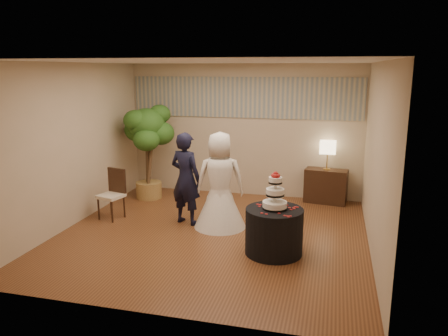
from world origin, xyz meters
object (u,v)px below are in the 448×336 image
(groom, at_px, (186,179))
(console, at_px, (326,186))
(cake_table, at_px, (274,231))
(wedding_cake, at_px, (275,190))
(bride, at_px, (220,180))
(ficus_tree, at_px, (147,152))
(table_lamp, at_px, (327,155))
(side_chair, at_px, (111,195))

(groom, xyz_separation_m, console, (2.37, 1.86, -0.47))
(cake_table, xyz_separation_m, wedding_cake, (0.00, 0.00, 0.63))
(bride, relative_size, wedding_cake, 2.96)
(cake_table, height_order, ficus_tree, ficus_tree)
(wedding_cake, distance_m, ficus_tree, 3.70)
(console, relative_size, ficus_tree, 0.42)
(groom, height_order, cake_table, groom)
(bride, bearing_deg, groom, -18.69)
(cake_table, relative_size, table_lamp, 1.47)
(console, bearing_deg, wedding_cake, -95.34)
(table_lamp, bearing_deg, cake_table, -103.67)
(groom, height_order, ficus_tree, ficus_tree)
(wedding_cake, relative_size, table_lamp, 0.97)
(groom, relative_size, table_lamp, 2.82)
(table_lamp, bearing_deg, side_chair, -152.44)
(groom, bearing_deg, ficus_tree, -27.62)
(table_lamp, bearing_deg, bride, -132.60)
(ficus_tree, bearing_deg, wedding_cake, -36.46)
(ficus_tree, bearing_deg, cake_table, -36.46)
(cake_table, height_order, wedding_cake, wedding_cake)
(table_lamp, relative_size, ficus_tree, 0.29)
(cake_table, distance_m, table_lamp, 2.93)
(bride, height_order, console, bride)
(wedding_cake, distance_m, side_chair, 3.25)
(groom, distance_m, cake_table, 1.98)
(console, height_order, side_chair, side_chair)
(bride, relative_size, table_lamp, 2.88)
(side_chair, bearing_deg, cake_table, -0.17)
(side_chair, bearing_deg, ficus_tree, 99.22)
(groom, xyz_separation_m, table_lamp, (2.37, 1.86, 0.17))
(bride, distance_m, wedding_cake, 1.39)
(bride, height_order, wedding_cake, bride)
(bride, distance_m, table_lamp, 2.57)
(groom, distance_m, bride, 0.63)
(groom, bearing_deg, console, -124.68)
(bride, distance_m, cake_table, 1.47)
(bride, xyz_separation_m, cake_table, (1.06, -0.89, -0.49))
(bride, bearing_deg, wedding_cake, 124.49)
(groom, height_order, bride, bride)
(wedding_cake, xyz_separation_m, side_chair, (-3.10, 0.81, -0.52))
(console, height_order, table_lamp, table_lamp)
(side_chair, bearing_deg, table_lamp, 42.00)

